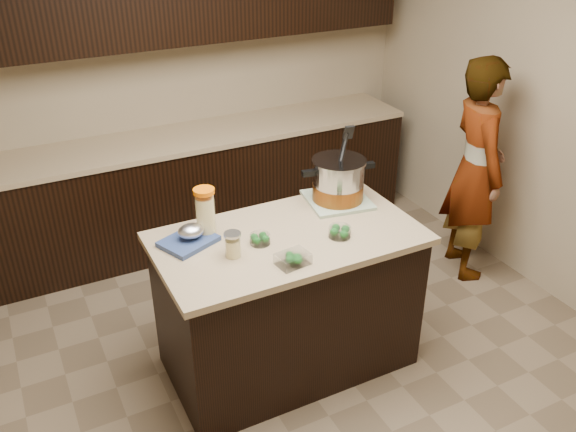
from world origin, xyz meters
name	(u,v)px	position (x,y,z in m)	size (l,w,h in m)	color
ground_plane	(288,361)	(0.00, 0.00, 0.00)	(4.00, 4.00, 0.00)	brown
room_shell	(288,90)	(0.00, 0.00, 1.71)	(4.04, 4.04, 2.72)	tan
back_cabinets	(186,128)	(0.00, 1.74, 0.94)	(3.60, 0.63, 2.33)	black
island	(288,301)	(0.00, 0.00, 0.45)	(1.46, 0.81, 0.90)	black
dish_towel	(337,200)	(0.45, 0.23, 0.91)	(0.36, 0.36, 0.02)	#577E55
stock_pot	(338,182)	(0.45, 0.22, 1.03)	(0.45, 0.37, 0.46)	#B7B7BC
lemonade_pitcher	(206,214)	(-0.40, 0.20, 1.03)	(0.13, 0.13, 0.28)	#E1CF89
mason_jar	(233,245)	(-0.35, -0.06, 0.96)	(0.10, 0.10, 0.15)	#E1CF89
broccoli_tub_left	(260,239)	(-0.17, -0.01, 0.92)	(0.14, 0.14, 0.05)	silver
broccoli_tub_right	(340,232)	(0.25, -0.14, 0.93)	(0.15, 0.15, 0.06)	silver
broccoli_tub_rect	(293,259)	(-0.11, -0.27, 0.93)	(0.18, 0.14, 0.06)	silver
blue_tray	(190,237)	(-0.51, 0.16, 0.94)	(0.34, 0.31, 0.10)	navy
person	(475,170)	(1.67, 0.35, 0.81)	(0.59, 0.39, 1.62)	gray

